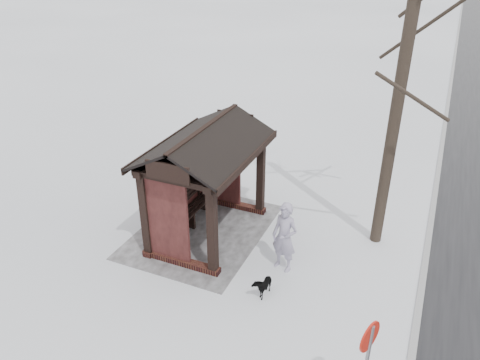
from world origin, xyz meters
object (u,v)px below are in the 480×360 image
road_sign (367,350)px  dog (263,284)px  bus_shelter (201,160)px  pedestrian (285,237)px

road_sign → dog: bearing=-109.2°
bus_shelter → dog: size_ratio=5.82×
bus_shelter → road_sign: (3.84, 4.93, -0.65)m
pedestrian → road_sign: road_sign is taller
dog → pedestrian: bearing=88.2°
pedestrian → dog: 1.24m
pedestrian → dog: pedestrian is taller
bus_shelter → pedestrian: size_ratio=2.02×
pedestrian → bus_shelter: bearing=-179.2°
bus_shelter → road_sign: bearing=52.1°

